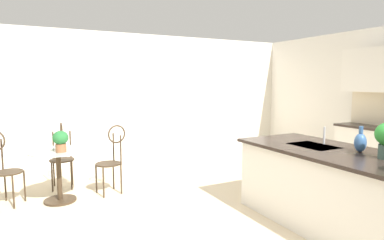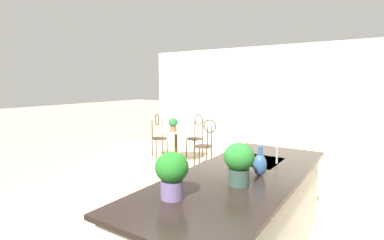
{
  "view_description": "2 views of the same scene",
  "coord_description": "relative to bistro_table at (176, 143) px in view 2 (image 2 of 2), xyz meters",
  "views": [
    {
      "loc": [
        2.56,
        -2.29,
        1.69
      ],
      "look_at": [
        -1.04,
        -0.41,
        1.22
      ],
      "focal_mm": 30.74,
      "sensor_mm": 36.0,
      "label": 1
    },
    {
      "loc": [
        2.85,
        1.95,
        1.8
      ],
      "look_at": [
        -1.37,
        -0.82,
        1.15
      ],
      "focal_mm": 27.13,
      "sensor_mm": 36.0,
      "label": 2
    }
  ],
  "objects": [
    {
      "name": "wall_left_window",
      "position": [
        -1.95,
        1.87,
        0.9
      ],
      "size": [
        0.12,
        7.8,
        2.7
      ],
      "primitive_type": "cube",
      "color": "silver",
      "rests_on": "ground"
    },
    {
      "name": "ground_plane",
      "position": [
        2.31,
        1.87,
        -0.45
      ],
      "size": [
        40.0,
        40.0,
        0.0
      ],
      "primitive_type": "plane",
      "color": "beige"
    },
    {
      "name": "kitchen_island",
      "position": [
        2.61,
        2.72,
        0.02
      ],
      "size": [
        2.8,
        1.06,
        0.92
      ],
      "color": "white",
      "rests_on": "ground"
    },
    {
      "name": "bistro_table",
      "position": [
        0.0,
        0.0,
        0.0
      ],
      "size": [
        0.8,
        0.8,
        0.74
      ],
      "color": "#3D2D1E",
      "rests_on": "ground"
    },
    {
      "name": "vase_on_counter",
      "position": [
        2.56,
        2.89,
        0.58
      ],
      "size": [
        0.13,
        0.13,
        0.29
      ],
      "color": "#386099",
      "rests_on": "kitchen_island"
    },
    {
      "name": "chair_by_island",
      "position": [
        -0.21,
        -0.68,
        0.13
      ],
      "size": [
        0.52,
        0.52,
        1.04
      ],
      "color": "#3D2D1E",
      "rests_on": "ground"
    },
    {
      "name": "potted_plant_on_table",
      "position": [
        0.14,
        0.03,
        0.46
      ],
      "size": [
        0.21,
        0.21,
        0.29
      ],
      "color": "#9E603D",
      "rests_on": "bistro_table"
    },
    {
      "name": "chair_near_window",
      "position": [
        -0.03,
        0.76,
        0.13
      ],
      "size": [
        0.44,
        0.51,
        1.04
      ],
      "color": "#3D2D1E",
      "rests_on": "ground"
    },
    {
      "name": "potted_plant_counter_near",
      "position": [
        2.91,
        2.83,
        0.69
      ],
      "size": [
        0.26,
        0.26,
        0.37
      ],
      "color": "#385147",
      "rests_on": "kitchen_island"
    },
    {
      "name": "chair_toward_desk",
      "position": [
        -0.67,
        0.11,
        0.13
      ],
      "size": [
        0.51,
        0.44,
        1.04
      ],
      "color": "#3D2D1E",
      "rests_on": "ground"
    },
    {
      "name": "sink_faucet",
      "position": [
        2.06,
        2.9,
        0.58
      ],
      "size": [
        0.02,
        0.02,
        0.22
      ],
      "primitive_type": "cylinder",
      "color": "#B2B5BA",
      "rests_on": "kitchen_island"
    },
    {
      "name": "potted_plant_counter_far",
      "position": [
        3.46,
        2.52,
        0.68
      ],
      "size": [
        0.26,
        0.26,
        0.36
      ],
      "color": "#7A669E",
      "rests_on": "kitchen_island"
    }
  ]
}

